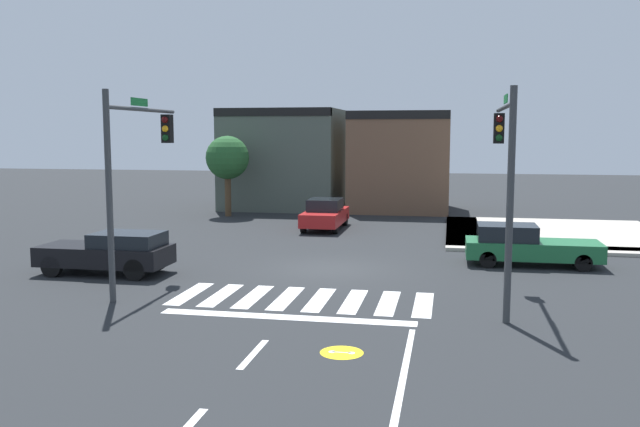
% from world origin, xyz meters
% --- Properties ---
extents(ground_plane, '(120.00, 120.00, 0.00)m').
position_xyz_m(ground_plane, '(0.00, 0.00, 0.00)').
color(ground_plane, '#232628').
extents(crosswalk_near, '(7.44, 2.85, 0.01)m').
position_xyz_m(crosswalk_near, '(-0.00, -4.50, 0.00)').
color(crosswalk_near, silver).
rests_on(crosswalk_near, ground_plane).
extents(lane_markings, '(6.80, 20.25, 0.01)m').
position_xyz_m(lane_markings, '(1.11, -12.02, 0.00)').
color(lane_markings, white).
rests_on(lane_markings, ground_plane).
extents(bike_detector_marking, '(0.96, 0.96, 0.01)m').
position_xyz_m(bike_detector_marking, '(1.88, -9.04, 0.00)').
color(bike_detector_marking, yellow).
rests_on(bike_detector_marking, ground_plane).
extents(curb_corner_northeast, '(10.00, 10.60, 0.15)m').
position_xyz_m(curb_corner_northeast, '(8.49, 9.42, 0.07)').
color(curb_corner_northeast, '#B2AA9E').
rests_on(curb_corner_northeast, ground_plane).
extents(storefront_row, '(14.08, 6.53, 6.31)m').
position_xyz_m(storefront_row, '(-3.13, 19.17, 3.13)').
color(storefront_row, '#4C564C').
rests_on(storefront_row, ground_plane).
extents(traffic_signal_southeast, '(0.32, 5.54, 5.93)m').
position_xyz_m(traffic_signal_southeast, '(5.60, -3.85, 4.13)').
color(traffic_signal_southeast, '#383A3D').
rests_on(traffic_signal_southeast, ground_plane).
extents(traffic_signal_southwest, '(0.32, 4.67, 5.99)m').
position_xyz_m(traffic_signal_southwest, '(-5.26, -4.08, 4.10)').
color(traffic_signal_southwest, '#383A3D').
rests_on(traffic_signal_southwest, ground_plane).
extents(car_black, '(4.40, 1.85, 1.45)m').
position_xyz_m(car_black, '(-7.19, -2.32, 0.76)').
color(car_black, black).
rests_on(car_black, ground_plane).
extents(car_red, '(1.79, 4.40, 1.53)m').
position_xyz_m(car_red, '(-1.99, 9.80, 0.76)').
color(car_red, red).
rests_on(car_red, ground_plane).
extents(car_green, '(4.74, 1.85, 1.48)m').
position_xyz_m(car_green, '(6.89, 2.03, 0.73)').
color(car_green, '#1E6638').
rests_on(car_green, ground_plane).
extents(roadside_tree, '(2.50, 2.50, 4.65)m').
position_xyz_m(roadside_tree, '(-8.50, 14.00, 3.35)').
color(roadside_tree, '#4C3823').
rests_on(roadside_tree, ground_plane).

